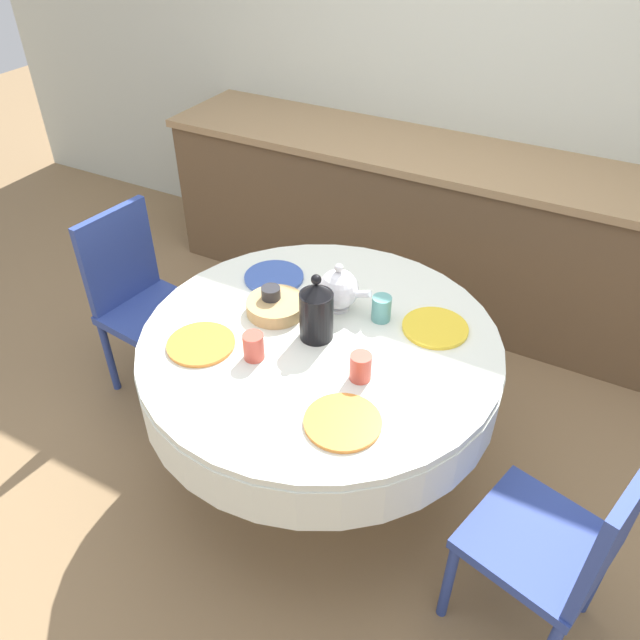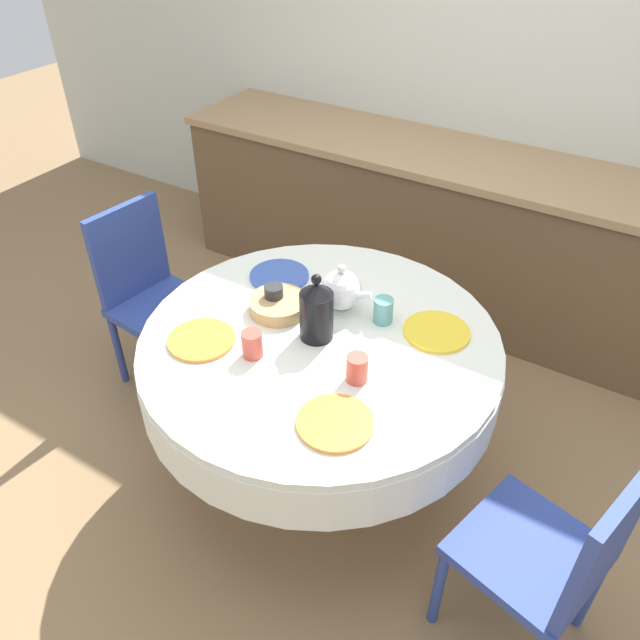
# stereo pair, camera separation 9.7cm
# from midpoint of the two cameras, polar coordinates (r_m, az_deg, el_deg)

# --- Properties ---
(ground_plane) EXTENTS (12.00, 12.00, 0.00)m
(ground_plane) POSITION_cam_midpoint_polar(r_m,az_deg,el_deg) (2.78, 1.02, -13.24)
(ground_plane) COLOR #8E704C
(wall_back) EXTENTS (7.00, 0.05, 2.60)m
(wall_back) POSITION_cam_midpoint_polar(r_m,az_deg,el_deg) (3.53, 17.52, 22.02)
(wall_back) COLOR beige
(wall_back) RESTS_ON ground_plane
(kitchen_counter) EXTENTS (3.24, 0.64, 0.89)m
(kitchen_counter) POSITION_cam_midpoint_polar(r_m,az_deg,el_deg) (3.54, 13.32, 7.65)
(kitchen_counter) COLOR brown
(kitchen_counter) RESTS_ON ground_plane
(dining_table) EXTENTS (1.33, 1.33, 0.72)m
(dining_table) POSITION_cam_midpoint_polar(r_m,az_deg,el_deg) (2.35, 1.18, -3.94)
(dining_table) COLOR tan
(dining_table) RESTS_ON ground_plane
(chair_left) EXTENTS (0.49, 0.49, 0.90)m
(chair_left) POSITION_cam_midpoint_polar(r_m,az_deg,el_deg) (2.09, 22.11, -19.31)
(chair_left) COLOR #2D428E
(chair_left) RESTS_ON ground_plane
(chair_right) EXTENTS (0.44, 0.44, 0.90)m
(chair_right) POSITION_cam_midpoint_polar(r_m,az_deg,el_deg) (2.99, -14.37, 2.61)
(chair_right) COLOR #2D428E
(chair_right) RESTS_ON ground_plane
(plate_near_left) EXTENTS (0.24, 0.24, 0.01)m
(plate_near_left) POSITION_cam_midpoint_polar(r_m,az_deg,el_deg) (2.28, -9.60, -1.82)
(plate_near_left) COLOR orange
(plate_near_left) RESTS_ON dining_table
(cup_near_left) EXTENTS (0.07, 0.07, 0.10)m
(cup_near_left) POSITION_cam_midpoint_polar(r_m,az_deg,el_deg) (2.17, -4.95, -2.23)
(cup_near_left) COLOR #CC4C3D
(cup_near_left) RESTS_ON dining_table
(plate_near_right) EXTENTS (0.24, 0.24, 0.01)m
(plate_near_right) POSITION_cam_midpoint_polar(r_m,az_deg,el_deg) (1.95, 2.83, -9.39)
(plate_near_right) COLOR orange
(plate_near_right) RESTS_ON dining_table
(cup_near_right) EXTENTS (0.07, 0.07, 0.10)m
(cup_near_right) POSITION_cam_midpoint_polar(r_m,az_deg,el_deg) (2.07, 4.75, -4.46)
(cup_near_right) COLOR #CC4C3D
(cup_near_right) RESTS_ON dining_table
(plate_far_left) EXTENTS (0.24, 0.24, 0.01)m
(plate_far_left) POSITION_cam_midpoint_polar(r_m,az_deg,el_deg) (2.58, -2.67, 4.04)
(plate_far_left) COLOR #3856AD
(plate_far_left) RESTS_ON dining_table
(cup_far_left) EXTENTS (0.07, 0.07, 0.10)m
(cup_far_left) POSITION_cam_midpoint_polar(r_m,az_deg,el_deg) (2.39, -3.07, 2.10)
(cup_far_left) COLOR #28282D
(cup_far_left) RESTS_ON dining_table
(plate_far_right) EXTENTS (0.24, 0.24, 0.01)m
(plate_far_right) POSITION_cam_midpoint_polar(r_m,az_deg,el_deg) (2.33, 11.79, -1.07)
(plate_far_right) COLOR yellow
(plate_far_right) RESTS_ON dining_table
(cup_far_right) EXTENTS (0.07, 0.07, 0.10)m
(cup_far_right) POSITION_cam_midpoint_polar(r_m,az_deg,el_deg) (2.33, 6.99, 0.85)
(cup_far_right) COLOR #5BA39E
(cup_far_right) RESTS_ON dining_table
(coffee_carafe) EXTENTS (0.12, 0.12, 0.27)m
(coffee_carafe) POSITION_cam_midpoint_polar(r_m,az_deg,el_deg) (2.20, 0.94, 0.81)
(coffee_carafe) COLOR black
(coffee_carafe) RESTS_ON dining_table
(teapot) EXTENTS (0.21, 0.16, 0.20)m
(teapot) POSITION_cam_midpoint_polar(r_m,az_deg,el_deg) (2.35, 3.15, 2.74)
(teapot) COLOR white
(teapot) RESTS_ON dining_table
(bread_basket) EXTENTS (0.22, 0.22, 0.05)m
(bread_basket) POSITION_cam_midpoint_polar(r_m,az_deg,el_deg) (2.38, -2.69, 1.37)
(bread_basket) COLOR tan
(bread_basket) RESTS_ON dining_table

